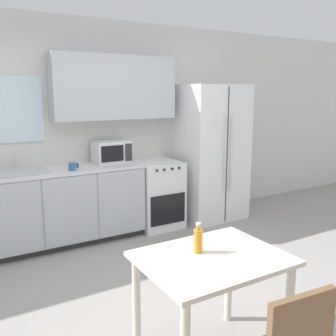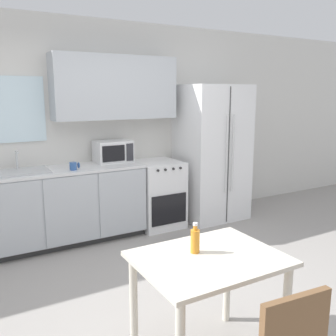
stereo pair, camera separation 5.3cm
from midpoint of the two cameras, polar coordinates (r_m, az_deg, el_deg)
name	(u,v)px [view 2 (the right image)]	position (r m, az deg, el deg)	size (l,w,h in m)	color
ground_plane	(166,294)	(3.57, 0.19, -18.63)	(12.00, 12.00, 0.00)	gray
wall_back	(94,121)	(4.91, -10.91, 7.07)	(12.00, 0.38, 2.70)	silver
kitchen_counter	(65,205)	(4.67, -15.04, -5.53)	(1.90, 0.62, 0.92)	#333333
oven_range	(157,194)	(5.09, -1.32, -3.95)	(0.58, 0.66, 0.89)	white
refrigerator	(212,153)	(5.39, 6.97, 2.33)	(0.90, 0.79, 1.90)	white
kitchen_sink	(20,171)	(4.48, -21.33, -0.47)	(0.62, 0.44, 0.23)	#B7BABC
microwave	(113,151)	(4.84, -8.07, 2.51)	(0.45, 0.33, 0.28)	silver
coffee_mug	(74,166)	(4.44, -13.83, 0.29)	(0.11, 0.08, 0.09)	#335999
dining_table	(209,275)	(2.55, 6.84, -15.96)	(0.92, 0.72, 0.75)	beige
drink_bottle	(195,240)	(2.50, 4.77, -10.92)	(0.06, 0.06, 0.21)	orange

